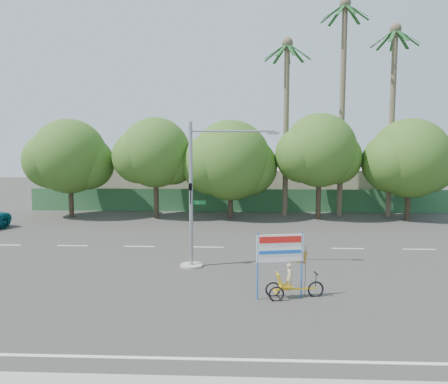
{
  "coord_description": "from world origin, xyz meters",
  "views": [
    {
      "loc": [
        -0.02,
        -16.68,
        5.94
      ],
      "look_at": [
        -0.97,
        5.48,
        3.5
      ],
      "focal_mm": 35.0,
      "sensor_mm": 36.0,
      "label": 1
    }
  ],
  "objects": [
    {
      "name": "ground",
      "position": [
        0.0,
        0.0,
        0.0
      ],
      "size": [
        120.0,
        120.0,
        0.0
      ],
      "primitive_type": "plane",
      "color": "#33302D",
      "rests_on": "ground"
    },
    {
      "name": "fence",
      "position": [
        0.0,
        21.5,
        1.0
      ],
      "size": [
        38.0,
        0.08,
        2.0
      ],
      "primitive_type": "cube",
      "color": "#336B3D",
      "rests_on": "ground"
    },
    {
      "name": "building_left",
      "position": [
        -10.0,
        26.0,
        2.0
      ],
      "size": [
        12.0,
        8.0,
        4.0
      ],
      "primitive_type": "cube",
      "color": "#C3B59B",
      "rests_on": "ground"
    },
    {
      "name": "building_right",
      "position": [
        8.0,
        26.0,
        1.8
      ],
      "size": [
        14.0,
        8.0,
        3.6
      ],
      "primitive_type": "cube",
      "color": "#C3B59B",
      "rests_on": "ground"
    },
    {
      "name": "tree_far_left",
      "position": [
        -14.05,
        18.0,
        4.76
      ],
      "size": [
        7.14,
        6.0,
        7.96
      ],
      "color": "#473828",
      "rests_on": "ground"
    },
    {
      "name": "tree_left",
      "position": [
        -7.05,
        18.0,
        5.06
      ],
      "size": [
        6.66,
        5.6,
        8.07
      ],
      "color": "#473828",
      "rests_on": "ground"
    },
    {
      "name": "tree_center",
      "position": [
        -1.05,
        18.0,
        4.47
      ],
      "size": [
        7.62,
        6.4,
        7.85
      ],
      "color": "#473828",
      "rests_on": "ground"
    },
    {
      "name": "tree_right",
      "position": [
        5.95,
        18.0,
        5.24
      ],
      "size": [
        6.9,
        5.8,
        8.36
      ],
      "color": "#473828",
      "rests_on": "ground"
    },
    {
      "name": "tree_far_right",
      "position": [
        12.95,
        18.0,
        4.64
      ],
      "size": [
        7.38,
        6.2,
        7.94
      ],
      "color": "#473828",
      "rests_on": "ground"
    },
    {
      "name": "palm_tall",
      "position": [
        8.0,
        19.5,
        10.46
      ],
      "size": [
        3.73,
        3.79,
        17.45
      ],
      "color": "#70604C",
      "rests_on": "ground"
    },
    {
      "name": "palm_mid",
      "position": [
        12.0,
        19.5,
        9.4
      ],
      "size": [
        3.73,
        3.79,
        15.45
      ],
      "color": "#70604C",
      "rests_on": "ground"
    },
    {
      "name": "palm_short",
      "position": [
        3.5,
        19.5,
        8.86
      ],
      "size": [
        3.73,
        3.79,
        14.45
      ],
      "color": "#70604C",
      "rests_on": "ground"
    },
    {
      "name": "traffic_signal",
      "position": [
        -2.2,
        3.98,
        2.92
      ],
      "size": [
        4.72,
        1.1,
        7.0
      ],
      "color": "gray",
      "rests_on": "ground"
    },
    {
      "name": "trike_billboard",
      "position": [
        1.67,
        -0.24,
        1.07
      ],
      "size": [
        2.67,
        0.87,
        2.65
      ],
      "rotation": [
        0.0,
        0.0,
        0.18
      ],
      "color": "black",
      "rests_on": "ground"
    }
  ]
}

